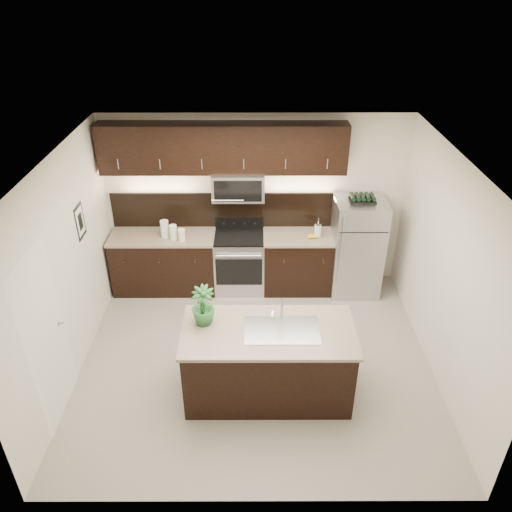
{
  "coord_description": "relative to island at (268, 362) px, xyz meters",
  "views": [
    {
      "loc": [
        -0.01,
        -4.94,
        4.52
      ],
      "look_at": [
        0.0,
        0.55,
        1.25
      ],
      "focal_mm": 35.0,
      "sensor_mm": 36.0,
      "label": 1
    }
  ],
  "objects": [
    {
      "name": "plant",
      "position": [
        -0.74,
        0.15,
        0.7
      ],
      "size": [
        0.27,
        0.27,
        0.47
      ],
      "primitive_type": "imported",
      "rotation": [
        0.0,
        0.0,
        0.04
      ],
      "color": "#225525",
      "rests_on": "island"
    },
    {
      "name": "canisters",
      "position": [
        -1.39,
        2.15,
        0.59
      ],
      "size": [
        0.38,
        0.23,
        0.27
      ],
      "rotation": [
        0.0,
        0.0,
        -0.43
      ],
      "color": "silver",
      "rests_on": "counter_run"
    },
    {
      "name": "island",
      "position": [
        0.0,
        0.0,
        0.0
      ],
      "size": [
        1.96,
        0.96,
        0.94
      ],
      "color": "black",
      "rests_on": "ground"
    },
    {
      "name": "french_press",
      "position": [
        0.79,
        2.2,
        0.58
      ],
      "size": [
        0.11,
        0.11,
        0.31
      ],
      "rotation": [
        0.0,
        0.0,
        0.22
      ],
      "color": "silver",
      "rests_on": "counter_run"
    },
    {
      "name": "refrigerator",
      "position": [
        1.39,
        2.19,
        0.29
      ],
      "size": [
        0.74,
        0.67,
        1.53
      ],
      "primitive_type": "cube",
      "color": "#B2B2B7",
      "rests_on": "ground"
    },
    {
      "name": "bananas",
      "position": [
        0.66,
        2.17,
        0.5
      ],
      "size": [
        0.19,
        0.16,
        0.06
      ],
      "primitive_type": "ellipsoid",
      "rotation": [
        0.0,
        0.0,
        0.11
      ],
      "color": "gold",
      "rests_on": "counter_run"
    },
    {
      "name": "upper_fixtures",
      "position": [
        -0.57,
        2.4,
        1.67
      ],
      "size": [
        3.49,
        0.4,
        1.66
      ],
      "color": "black",
      "rests_on": "counter_run"
    },
    {
      "name": "sink_faucet",
      "position": [
        0.15,
        0.01,
        0.48
      ],
      "size": [
        0.84,
        0.5,
        0.28
      ],
      "color": "silver",
      "rests_on": "island"
    },
    {
      "name": "ground",
      "position": [
        -0.14,
        0.56,
        -0.47
      ],
      "size": [
        4.5,
        4.5,
        0.0
      ],
      "primitive_type": "plane",
      "color": "gray",
      "rests_on": "ground"
    },
    {
      "name": "room_walls",
      "position": [
        -0.25,
        0.52,
        1.22
      ],
      "size": [
        4.52,
        4.02,
        2.71
      ],
      "color": "beige",
      "rests_on": "ground"
    },
    {
      "name": "counter_run",
      "position": [
        -0.6,
        2.25,
        -0.0
      ],
      "size": [
        3.51,
        0.65,
        0.94
      ],
      "color": "black",
      "rests_on": "ground"
    },
    {
      "name": "wine_rack",
      "position": [
        1.39,
        2.19,
        1.1
      ],
      "size": [
        0.38,
        0.23,
        0.09
      ],
      "color": "black",
      "rests_on": "refrigerator"
    }
  ]
}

